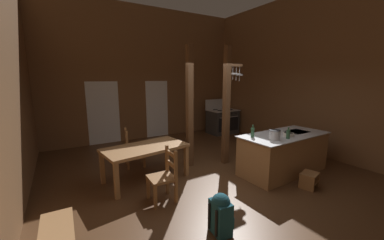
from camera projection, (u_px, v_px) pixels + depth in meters
ground_plane at (221, 185)px, 4.74m from camera, size 7.63×9.44×0.10m
wall_back at (146, 74)px, 8.03m from camera, size 7.63×0.14×4.56m
wall_right at (327, 73)px, 6.06m from camera, size 0.14×9.44×4.56m
glazed_door_back_left at (104, 113)px, 7.42m from camera, size 1.00×0.01×2.05m
glazed_panel_back_right at (157, 109)px, 8.37m from camera, size 0.84×0.01×2.05m
kitchen_island at (283, 153)px, 5.22m from camera, size 2.19×1.03×0.91m
stove_range at (222, 121)px, 8.94m from camera, size 1.14×0.82×1.32m
support_post_with_pot_rack at (227, 102)px, 5.60m from camera, size 0.56×0.24×2.91m
support_post_center at (190, 108)px, 5.43m from camera, size 0.14×0.14×2.91m
step_stool at (309, 179)px, 4.52m from camera, size 0.42×0.36×0.30m
dining_table at (145, 150)px, 4.78m from camera, size 1.81×1.14×0.74m
ladderback_chair_near_window at (133, 149)px, 5.56m from camera, size 0.51×0.51×0.95m
ladderback_chair_by_post at (164, 176)px, 4.00m from camera, size 0.45×0.45×0.95m
backpack at (221, 213)px, 3.15m from camera, size 0.33×0.34×0.60m
stockpot_on_counter at (275, 135)px, 4.65m from camera, size 0.30×0.23×0.20m
mixing_bowl_on_counter at (288, 135)px, 4.94m from camera, size 0.22×0.22×0.08m
bottle_tall_on_counter at (288, 134)px, 4.73m from camera, size 0.08×0.08×0.25m
bottle_short_on_counter at (253, 132)px, 4.86m from camera, size 0.07×0.07×0.27m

